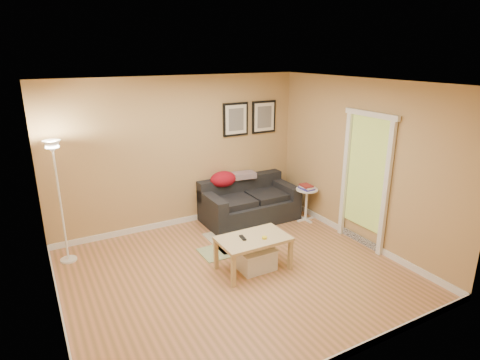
{
  "coord_description": "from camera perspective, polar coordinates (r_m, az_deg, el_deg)",
  "views": [
    {
      "loc": [
        -2.33,
        -4.38,
        2.97
      ],
      "look_at": [
        0.55,
        0.85,
        1.05
      ],
      "focal_mm": 30.02,
      "sensor_mm": 36.0,
      "label": 1
    }
  ],
  "objects": [
    {
      "name": "remote_control",
      "position": [
        5.62,
        0.39,
        -8.21
      ],
      "size": [
        0.07,
        0.17,
        0.02
      ],
      "primitive_type": "cube",
      "rotation": [
        0.0,
        0.0,
        -0.13
      ],
      "color": "black",
      "rests_on": "coffee_table"
    },
    {
      "name": "framed_print_left",
      "position": [
        7.3,
        -0.63,
        8.61
      ],
      "size": [
        0.5,
        0.04,
        0.6
      ],
      "primitive_type": null,
      "color": "black",
      "rests_on": "wall_back"
    },
    {
      "name": "side_table",
      "position": [
        7.42,
        9.38,
        -3.47
      ],
      "size": [
        0.4,
        0.4,
        0.61
      ],
      "primitive_type": null,
      "color": "white",
      "rests_on": "ground"
    },
    {
      "name": "baseboard_right",
      "position": [
        6.97,
        15.88,
        -7.67
      ],
      "size": [
        0.02,
        4.0,
        0.1
      ],
      "primitive_type": "cube",
      "color": "white",
      "rests_on": "ground"
    },
    {
      "name": "baseboard_back",
      "position": [
        7.38,
        -8.08,
        -5.66
      ],
      "size": [
        4.5,
        0.02,
        0.1
      ],
      "primitive_type": "cube",
      "color": "white",
      "rests_on": "ground"
    },
    {
      "name": "wall_left",
      "position": [
        4.68,
        -25.94,
        -4.93
      ],
      "size": [
        0.0,
        4.0,
        4.0
      ],
      "primitive_type": "plane",
      "rotation": [
        1.57,
        0.0,
        1.57
      ],
      "color": "tan",
      "rests_on": "ground"
    },
    {
      "name": "wall_right",
      "position": [
        6.55,
        16.86,
        2.29
      ],
      "size": [
        0.0,
        4.0,
        4.0
      ],
      "primitive_type": "plane",
      "rotation": [
        1.57,
        0.0,
        -1.57
      ],
      "color": "tan",
      "rests_on": "ground"
    },
    {
      "name": "floor_lamp",
      "position": [
        6.26,
        -24.11,
        -3.42
      ],
      "size": [
        0.24,
        0.24,
        1.83
      ],
      "primitive_type": null,
      "color": "white",
      "rests_on": "ground"
    },
    {
      "name": "ceiling",
      "position": [
        4.97,
        -0.84,
        13.57
      ],
      "size": [
        4.5,
        4.5,
        0.0
      ],
      "primitive_type": "plane",
      "rotation": [
        3.14,
        0.0,
        0.0
      ],
      "color": "white",
      "rests_on": "wall_back"
    },
    {
      "name": "wall_front",
      "position": [
        3.72,
        14.11,
        -9.36
      ],
      "size": [
        4.5,
        0.0,
        4.5
      ],
      "primitive_type": "plane",
      "rotation": [
        -1.57,
        0.0,
        0.0
      ],
      "color": "tan",
      "rests_on": "ground"
    },
    {
      "name": "doorway",
      "position": [
        6.5,
        17.27,
        -0.42
      ],
      "size": [
        0.12,
        1.01,
        2.13
      ],
      "primitive_type": null,
      "color": "white",
      "rests_on": "ground"
    },
    {
      "name": "plaid_throw",
      "position": [
        7.44,
        0.54,
        0.71
      ],
      "size": [
        0.45,
        0.32,
        0.1
      ],
      "primitive_type": null,
      "rotation": [
        0.0,
        0.0,
        -0.14
      ],
      "color": "tan",
      "rests_on": "sofa"
    },
    {
      "name": "storage_bin",
      "position": [
        5.8,
        2.35,
        -11.16
      ],
      "size": [
        0.52,
        0.38,
        0.32
      ],
      "primitive_type": null,
      "color": "white",
      "rests_on": "ground"
    },
    {
      "name": "red_throw",
      "position": [
        7.24,
        -2.41,
        0.12
      ],
      "size": [
        0.48,
        0.36,
        0.28
      ],
      "primitive_type": null,
      "color": "maroon",
      "rests_on": "sofa"
    },
    {
      "name": "sofa",
      "position": [
        7.32,
        1.37,
        -2.94
      ],
      "size": [
        1.7,
        0.9,
        0.75
      ],
      "primitive_type": null,
      "color": "black",
      "rests_on": "ground"
    },
    {
      "name": "baseboard_left",
      "position": [
        5.26,
        -23.91,
        -17.62
      ],
      "size": [
        0.02,
        4.0,
        0.1
      ],
      "primitive_type": "cube",
      "color": "white",
      "rests_on": "ground"
    },
    {
      "name": "coffee_table",
      "position": [
        5.76,
        1.88,
        -10.37
      ],
      "size": [
        1.11,
        0.83,
        0.49
      ],
      "primitive_type": null,
      "rotation": [
        0.0,
        0.0,
        -0.25
      ],
      "color": "tan",
      "rests_on": "ground"
    },
    {
      "name": "area_rug",
      "position": [
        6.81,
        0.86,
        -7.96
      ],
      "size": [
        1.25,
        0.85,
        0.01
      ],
      "primitive_type": "cube",
      "color": "beige",
      "rests_on": "ground"
    },
    {
      "name": "framed_print_right",
      "position": [
        7.6,
        3.4,
        8.94
      ],
      "size": [
        0.5,
        0.04,
        0.6
      ],
      "primitive_type": null,
      "color": "black",
      "rests_on": "wall_back"
    },
    {
      "name": "wall_back",
      "position": [
        6.99,
        -8.55,
        3.81
      ],
      "size": [
        4.5,
        0.0,
        4.5
      ],
      "primitive_type": "plane",
      "rotation": [
        1.57,
        0.0,
        0.0
      ],
      "color": "tan",
      "rests_on": "ground"
    },
    {
      "name": "book_stack",
      "position": [
        7.3,
        9.45,
        -0.97
      ],
      "size": [
        0.26,
        0.3,
        0.08
      ],
      "primitive_type": null,
      "rotation": [
        0.0,
        0.0,
        0.27
      ],
      "color": "#383296",
      "rests_on": "side_table"
    },
    {
      "name": "green_runner",
      "position": [
        6.35,
        -2.45,
        -10.01
      ],
      "size": [
        0.7,
        0.5,
        0.01
      ],
      "primitive_type": "cube",
      "color": "#668C4C",
      "rests_on": "ground"
    },
    {
      "name": "floor",
      "position": [
        5.78,
        -0.72,
        -13.09
      ],
      "size": [
        4.5,
        4.5,
        0.0
      ],
      "primitive_type": "plane",
      "color": "#C07B52",
      "rests_on": "ground"
    },
    {
      "name": "tape_roll",
      "position": [
        5.62,
        3.5,
        -8.18
      ],
      "size": [
        0.07,
        0.07,
        0.03
      ],
      "primitive_type": "cylinder",
      "color": "yellow",
      "rests_on": "coffee_table"
    }
  ]
}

